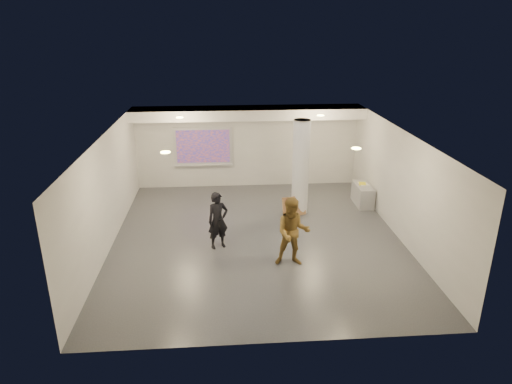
{
  "coord_description": "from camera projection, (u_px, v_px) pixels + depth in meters",
  "views": [
    {
      "loc": [
        -0.92,
        -11.59,
        5.74
      ],
      "look_at": [
        0.0,
        0.4,
        1.25
      ],
      "focal_mm": 32.0,
      "sensor_mm": 36.0,
      "label": 1
    }
  ],
  "objects": [
    {
      "name": "projection_screen",
      "position": [
        203.0,
        147.0,
        16.41
      ],
      "size": [
        2.1,
        0.13,
        1.42
      ],
      "color": "silver",
      "rests_on": "wall_back"
    },
    {
      "name": "papers_stack",
      "position": [
        363.0,
        184.0,
        15.16
      ],
      "size": [
        0.31,
        0.39,
        0.02
      ],
      "primitive_type": "cube",
      "rotation": [
        0.0,
        0.0,
        0.08
      ],
      "color": "silver",
      "rests_on": "credenza"
    },
    {
      "name": "credenza",
      "position": [
        363.0,
        195.0,
        15.19
      ],
      "size": [
        0.5,
        1.17,
        0.68
      ],
      "primitive_type": "cube",
      "rotation": [
        0.0,
        0.0,
        -0.02
      ],
      "color": "gray",
      "rests_on": "floor"
    },
    {
      "name": "postit_pad",
      "position": [
        362.0,
        184.0,
        15.16
      ],
      "size": [
        0.29,
        0.35,
        0.03
      ],
      "primitive_type": "cube",
      "rotation": [
        0.0,
        0.0,
        -0.24
      ],
      "color": "yellow",
      "rests_on": "credenza"
    },
    {
      "name": "downlight_ne",
      "position": [
        320.0,
        115.0,
        14.35
      ],
      "size": [
        0.22,
        0.22,
        0.02
      ],
      "primitive_type": "cylinder",
      "color": "#FFF67F",
      "rests_on": "ceiling"
    },
    {
      "name": "downlight_sw",
      "position": [
        165.0,
        152.0,
        10.3
      ],
      "size": [
        0.22,
        0.22,
        0.02
      ],
      "primitive_type": "cylinder",
      "color": "#FFF67F",
      "rests_on": "ceiling"
    },
    {
      "name": "wall_back",
      "position": [
        247.0,
        146.0,
        16.58
      ],
      "size": [
        8.0,
        0.01,
        3.0
      ],
      "primitive_type": "cube",
      "color": "beige",
      "rests_on": "floor"
    },
    {
      "name": "ceiling",
      "position": [
        257.0,
        134.0,
        11.85
      ],
      "size": [
        8.0,
        9.0,
        0.01
      ],
      "primitive_type": "cube",
      "color": "silver",
      "rests_on": "floor"
    },
    {
      "name": "downlight_nw",
      "position": [
        180.0,
        118.0,
        14.03
      ],
      "size": [
        0.22,
        0.22,
        0.02
      ],
      "primitive_type": "cylinder",
      "color": "#FFF67F",
      "rests_on": "ceiling"
    },
    {
      "name": "cardboard_front",
      "position": [
        290.0,
        205.0,
        14.52
      ],
      "size": [
        0.51,
        0.27,
        0.53
      ],
      "primitive_type": "cube",
      "rotation": [
        -0.26,
        0.0,
        0.19
      ],
      "color": "#9C6D43",
      "rests_on": "floor"
    },
    {
      "name": "downlight_se",
      "position": [
        356.0,
        148.0,
        10.61
      ],
      "size": [
        0.22,
        0.22,
        0.02
      ],
      "primitive_type": "cylinder",
      "color": "#FFF67F",
      "rests_on": "ceiling"
    },
    {
      "name": "wall_left",
      "position": [
        107.0,
        192.0,
        12.09
      ],
      "size": [
        0.01,
        9.0,
        3.0
      ],
      "primitive_type": "cube",
      "color": "beige",
      "rests_on": "floor"
    },
    {
      "name": "cardboard_back",
      "position": [
        297.0,
        206.0,
        14.35
      ],
      "size": [
        0.61,
        0.4,
        0.62
      ],
      "primitive_type": "cube",
      "rotation": [
        -0.27,
        0.0,
        0.36
      ],
      "color": "#9C6D43",
      "rests_on": "floor"
    },
    {
      "name": "column",
      "position": [
        301.0,
        167.0,
        14.16
      ],
      "size": [
        0.52,
        0.52,
        3.0
      ],
      "primitive_type": "cylinder",
      "color": "silver",
      "rests_on": "floor"
    },
    {
      "name": "woman",
      "position": [
        218.0,
        221.0,
        12.13
      ],
      "size": [
        0.67,
        0.56,
        1.57
      ],
      "primitive_type": "imported",
      "rotation": [
        0.0,
        0.0,
        0.39
      ],
      "color": "black",
      "rests_on": "floor"
    },
    {
      "name": "wall_front",
      "position": [
        277.0,
        274.0,
        8.17
      ],
      "size": [
        8.0,
        0.01,
        3.0
      ],
      "primitive_type": "cube",
      "color": "beige",
      "rests_on": "floor"
    },
    {
      "name": "man",
      "position": [
        293.0,
        232.0,
        11.23
      ],
      "size": [
        0.91,
        0.74,
        1.77
      ],
      "primitive_type": "imported",
      "rotation": [
        0.0,
        0.0,
        -0.08
      ],
      "color": "olive",
      "rests_on": "floor"
    },
    {
      "name": "soffit_band",
      "position": [
        248.0,
        113.0,
        15.6
      ],
      "size": [
        8.0,
        1.1,
        0.36
      ],
      "primitive_type": "cube",
      "color": "white",
      "rests_on": "ceiling"
    },
    {
      "name": "wall_right",
      "position": [
        400.0,
        185.0,
        12.66
      ],
      "size": [
        0.01,
        9.0,
        3.0
      ],
      "primitive_type": "cube",
      "color": "beige",
      "rests_on": "floor"
    },
    {
      "name": "floor",
      "position": [
        257.0,
        238.0,
        12.9
      ],
      "size": [
        8.0,
        9.0,
        0.01
      ],
      "primitive_type": "cube",
      "color": "#36383D",
      "rests_on": "ground"
    }
  ]
}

